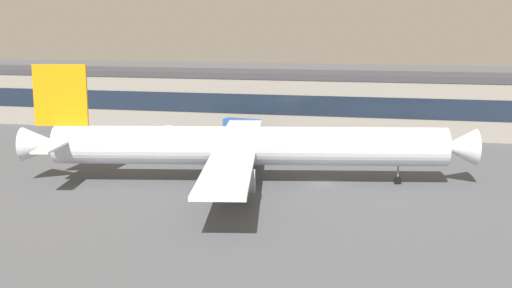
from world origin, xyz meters
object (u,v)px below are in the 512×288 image
object	(u,v)px
belt_loader	(176,131)
baggage_tug	(360,142)
airliner	(243,146)
catering_truck	(241,128)

from	to	relation	value
belt_loader	baggage_tug	size ratio (longest dim) A/B	1.65
airliner	baggage_tug	world-z (taller)	airliner
baggage_tug	airliner	bearing A→B (deg)	-113.21
baggage_tug	catering_truck	size ratio (longest dim) A/B	0.53
baggage_tug	catering_truck	distance (m)	23.88
belt_loader	catering_truck	world-z (taller)	catering_truck
airliner	catering_truck	xyz separation A→B (m)	(-9.74, 35.29, -3.15)
airliner	belt_loader	distance (m)	42.93
airliner	baggage_tug	bearing A→B (deg)	66.79
belt_loader	catering_truck	bearing A→B (deg)	-1.56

